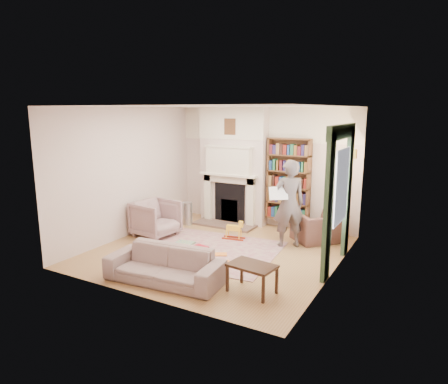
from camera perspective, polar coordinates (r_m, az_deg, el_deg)
The scene contains 25 objects.
floor at distance 7.96m, azimuth -0.89°, elevation -8.45°, with size 4.50×4.50×0.00m, color olive.
ceiling at distance 7.48m, azimuth -0.96°, elevation 12.14°, with size 4.50×4.50×0.00m, color white.
wall_back at distance 9.58m, azimuth 5.86°, elevation 3.58°, with size 4.50×4.50×0.00m, color beige.
wall_front at distance 5.80m, azimuth -12.15°, elevation -1.94°, with size 4.50×4.50×0.00m, color beige.
wall_left at distance 8.92m, azimuth -13.54°, elevation 2.71°, with size 4.50×4.50×0.00m, color beige.
wall_right at distance 6.77m, azimuth 15.79°, elevation -0.18°, with size 4.50×4.50×0.00m, color beige.
fireplace at distance 9.73m, azimuth 1.32°, elevation 3.67°, with size 1.70×0.58×2.80m.
bookcase at distance 9.26m, azimuth 9.20°, elevation 1.80°, with size 1.00×0.24×1.85m, color brown.
window at distance 7.15m, azimuth 16.45°, elevation 0.80°, with size 0.02×0.90×1.30m, color silver.
curtain_left at distance 6.54m, azimuth 14.64°, elevation -2.32°, with size 0.07×0.32×2.40m, color #2D442C.
curtain_right at distance 7.87m, azimuth 17.25°, elevation -0.13°, with size 0.07×0.32×2.40m, color #2D442C.
pelmet at distance 7.05m, azimuth 16.53°, elevation 8.28°, with size 0.09×1.70×0.24m, color #2D442C.
wall_sconce at distance 8.19m, azimuth 16.98°, elevation 5.29°, with size 0.20×0.24×0.24m, color gold, non-canonical shape.
rug at distance 8.06m, azimuth -2.71°, elevation -8.16°, with size 2.81×2.17×0.01m, color #B9AD8B.
armchair_reading at distance 8.67m, azimuth 13.29°, elevation -4.89°, with size 0.96×0.84×0.63m, color #51302B.
armchair_left at distance 8.91m, azimuth -9.72°, elevation -3.75°, with size 0.84×0.87×0.79m, color #A69689.
sofa at distance 6.61m, azimuth -8.52°, elevation -10.29°, with size 1.91×0.75×0.56m, color gray.
man_reading at distance 8.11m, azimuth 9.25°, elevation -1.67°, with size 0.65×0.43×1.78m, color #514541.
newspaper at distance 7.92m, azimuth 7.79°, elevation -0.18°, with size 0.38×0.02×0.26m, color white.
coffee_table at distance 6.21m, azimuth 4.01°, elevation -12.22°, with size 0.70×0.45×0.45m, color #361D13, non-canonical shape.
paraffin_heater at distance 9.73m, azimuth -5.24°, elevation -3.05°, with size 0.24×0.24×0.55m, color #A8AAAF.
rocking_horse at distance 8.59m, azimuth 1.38°, elevation -5.46°, with size 0.48×0.19×0.42m, color yellow, non-canonical shape.
board_game at distance 8.33m, azimuth -5.84°, elevation -7.38°, with size 0.38×0.38×0.03m, color #C1C746.
game_box_lid at distance 8.07m, azimuth -3.39°, elevation -7.92°, with size 0.30×0.20×0.05m, color #A71323.
comic_annuals at distance 7.52m, azimuth -1.25°, elevation -9.54°, with size 0.83×0.73×0.02m.
Camera 1 is at (3.75, -6.46, 2.74)m, focal length 32.00 mm.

